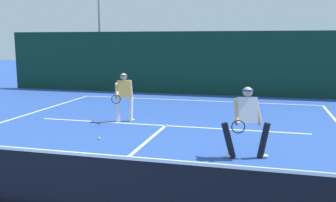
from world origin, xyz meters
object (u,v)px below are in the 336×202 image
Objects in this scene: player_far at (124,95)px; tennis_ball at (99,138)px; player_near at (247,119)px; light_pole at (99,5)px.

player_far reaches higher than tennis_ball.
player_far is 24.44× the size of tennis_ball.
player_near is at bearing -9.48° from tennis_ball.
player_far is at bearing -61.03° from light_pole.
player_near is at bearing -52.37° from light_pole.
tennis_ball is (-3.94, 0.66, -0.87)m from player_near.
player_far is (-4.11, 2.98, -0.02)m from player_near.
tennis_ball is at bearing -65.80° from light_pole.
player_near is 1.02× the size of player_far.
player_near is 4.09m from tennis_ball.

